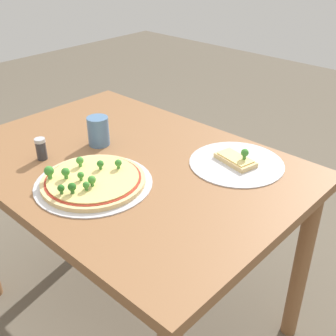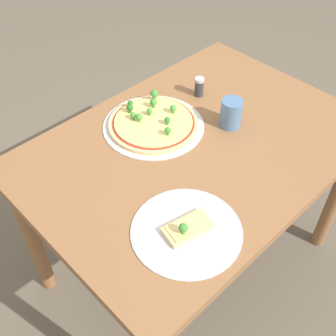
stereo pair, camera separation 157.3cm
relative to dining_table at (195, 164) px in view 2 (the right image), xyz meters
The scene contains 6 objects.
ground_plane 0.64m from the dining_table, ahead, with size 8.00×8.00×0.00m, color brown.
dining_table is the anchor object (origin of this frame).
pizza_tray_whole 0.21m from the dining_table, 102.45° to the left, with size 0.37×0.37×0.07m.
pizza_tray_slice 0.39m from the dining_table, 141.02° to the right, with size 0.32×0.32×0.06m.
drinking_cup 0.22m from the dining_table, ahead, with size 0.08×0.08×0.11m, color #4C7099.
condiment_shaker 0.32m from the dining_table, 41.32° to the left, with size 0.04×0.04×0.08m.
Camera 2 is at (-0.83, -0.71, 1.71)m, focal length 45.00 mm.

